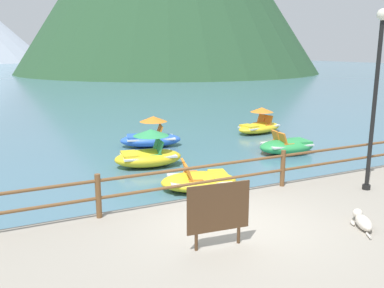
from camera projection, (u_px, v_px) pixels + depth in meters
name	position (u px, v px, depth m)	size (l,w,h in m)	color
ground_plane	(34.00, 87.00, 43.61)	(200.00, 200.00, 0.00)	#477084
promenade_dock	(308.00, 288.00, 6.54)	(28.00, 8.00, 0.40)	gray
dock_railing	(200.00, 176.00, 9.66)	(23.92, 0.12, 0.95)	brown
lamp_post	(376.00, 85.00, 9.96)	(0.28, 0.28, 4.38)	black
sign_board	(218.00, 208.00, 7.31)	(1.18, 0.16, 1.19)	silver
dog_resting	(363.00, 221.00, 8.28)	(0.62, 0.95, 0.26)	beige
pedal_boat_0	(148.00, 154.00, 14.00)	(2.41, 1.55, 1.27)	yellow
pedal_boat_1	(259.00, 125.00, 19.61)	(2.64, 1.61, 1.21)	yellow
pedal_boat_2	(287.00, 146.00, 15.77)	(2.33, 1.51, 0.87)	green
pedal_boat_3	(151.00, 137.00, 16.88)	(2.67, 1.77, 1.24)	blue
pedal_boat_4	(199.00, 181.00, 11.71)	(2.43, 1.90, 0.82)	yellow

